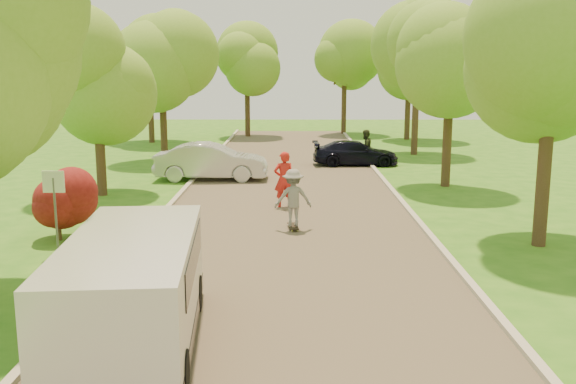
{
  "coord_description": "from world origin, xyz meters",
  "views": [
    {
      "loc": [
        0.15,
        -11.72,
        4.63
      ],
      "look_at": [
        0.05,
        5.82,
        1.3
      ],
      "focal_mm": 40.0,
      "sensor_mm": 36.0,
      "label": 1
    }
  ],
  "objects_px": {
    "longboard": "(293,226)",
    "skateboarder": "(293,198)",
    "person_striped": "(284,180)",
    "silver_sedan": "(211,162)",
    "street_sign": "(54,195)",
    "person_olive": "(365,147)",
    "minivan": "(133,290)",
    "dark_sedan": "(355,153)"
  },
  "relations": [
    {
      "from": "minivan",
      "to": "silver_sedan",
      "type": "xyz_separation_m",
      "value": [
        -0.8,
        16.99,
        -0.23
      ]
    },
    {
      "from": "person_striped",
      "to": "silver_sedan",
      "type": "bearing_deg",
      "value": -73.96
    },
    {
      "from": "silver_sedan",
      "to": "person_olive",
      "type": "relative_size",
      "value": 2.74
    },
    {
      "from": "minivan",
      "to": "person_striped",
      "type": "distance_m",
      "value": 11.63
    },
    {
      "from": "longboard",
      "to": "skateboarder",
      "type": "xyz_separation_m",
      "value": [
        0.0,
        -0.0,
        0.86
      ]
    },
    {
      "from": "longboard",
      "to": "person_olive",
      "type": "bearing_deg",
      "value": -113.65
    },
    {
      "from": "silver_sedan",
      "to": "person_striped",
      "type": "bearing_deg",
      "value": -150.24
    },
    {
      "from": "dark_sedan",
      "to": "longboard",
      "type": "xyz_separation_m",
      "value": [
        -3.11,
        -13.13,
        -0.52
      ]
    },
    {
      "from": "person_olive",
      "to": "person_striped",
      "type": "bearing_deg",
      "value": 24.48
    },
    {
      "from": "longboard",
      "to": "person_olive",
      "type": "height_order",
      "value": "person_olive"
    },
    {
      "from": "silver_sedan",
      "to": "longboard",
      "type": "xyz_separation_m",
      "value": [
        3.49,
        -8.75,
        -0.7
      ]
    },
    {
      "from": "minivan",
      "to": "dark_sedan",
      "type": "height_order",
      "value": "minivan"
    },
    {
      "from": "silver_sedan",
      "to": "longboard",
      "type": "distance_m",
      "value": 9.45
    },
    {
      "from": "person_striped",
      "to": "skateboarder",
      "type": "bearing_deg",
      "value": 82.06
    },
    {
      "from": "minivan",
      "to": "skateboarder",
      "type": "distance_m",
      "value": 8.67
    },
    {
      "from": "skateboarder",
      "to": "dark_sedan",
      "type": "bearing_deg",
      "value": -111.71
    },
    {
      "from": "skateboarder",
      "to": "person_striped",
      "type": "bearing_deg",
      "value": -92.8
    },
    {
      "from": "silver_sedan",
      "to": "skateboarder",
      "type": "xyz_separation_m",
      "value": [
        3.49,
        -8.75,
        0.17
      ]
    },
    {
      "from": "silver_sedan",
      "to": "longboard",
      "type": "bearing_deg",
      "value": -158.06
    },
    {
      "from": "person_striped",
      "to": "dark_sedan",
      "type": "bearing_deg",
      "value": -122.41
    },
    {
      "from": "dark_sedan",
      "to": "minivan",
      "type": "bearing_deg",
      "value": 162.66
    },
    {
      "from": "person_striped",
      "to": "person_olive",
      "type": "distance_m",
      "value": 10.82
    },
    {
      "from": "longboard",
      "to": "skateboarder",
      "type": "distance_m",
      "value": 0.86
    },
    {
      "from": "skateboarder",
      "to": "person_striped",
      "type": "xyz_separation_m",
      "value": [
        -0.31,
        3.14,
        0.01
      ]
    },
    {
      "from": "skateboarder",
      "to": "person_striped",
      "type": "height_order",
      "value": "person_striped"
    },
    {
      "from": "silver_sedan",
      "to": "person_olive",
      "type": "xyz_separation_m",
      "value": [
        7.1,
        4.48,
        0.09
      ]
    },
    {
      "from": "street_sign",
      "to": "minivan",
      "type": "distance_m",
      "value": 6.45
    },
    {
      "from": "silver_sedan",
      "to": "person_striped",
      "type": "xyz_separation_m",
      "value": [
        3.19,
        -5.61,
        0.17
      ]
    },
    {
      "from": "street_sign",
      "to": "silver_sedan",
      "type": "height_order",
      "value": "street_sign"
    },
    {
      "from": "minivan",
      "to": "skateboarder",
      "type": "bearing_deg",
      "value": 67.14
    },
    {
      "from": "street_sign",
      "to": "person_olive",
      "type": "relative_size",
      "value": 1.24
    },
    {
      "from": "silver_sedan",
      "to": "skateboarder",
      "type": "distance_m",
      "value": 9.43
    },
    {
      "from": "dark_sedan",
      "to": "person_striped",
      "type": "relative_size",
      "value": 2.18
    },
    {
      "from": "minivan",
      "to": "person_striped",
      "type": "height_order",
      "value": "minivan"
    },
    {
      "from": "longboard",
      "to": "street_sign",
      "type": "bearing_deg",
      "value": 16.02
    },
    {
      "from": "skateboarder",
      "to": "person_striped",
      "type": "relative_size",
      "value": 0.88
    },
    {
      "from": "street_sign",
      "to": "longboard",
      "type": "relative_size",
      "value": 2.43
    },
    {
      "from": "minivan",
      "to": "person_olive",
      "type": "xyz_separation_m",
      "value": [
        6.3,
        21.47,
        -0.14
      ]
    },
    {
      "from": "person_olive",
      "to": "minivan",
      "type": "bearing_deg",
      "value": 29.33
    },
    {
      "from": "street_sign",
      "to": "skateboarder",
      "type": "relative_size",
      "value": 1.28
    },
    {
      "from": "minivan",
      "to": "street_sign",
      "type": "bearing_deg",
      "value": 116.1
    },
    {
      "from": "silver_sedan",
      "to": "dark_sedan",
      "type": "relative_size",
      "value": 1.14
    }
  ]
}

